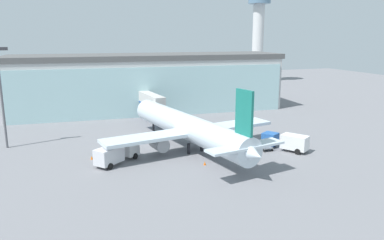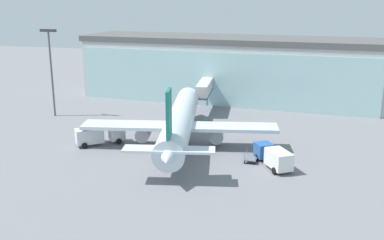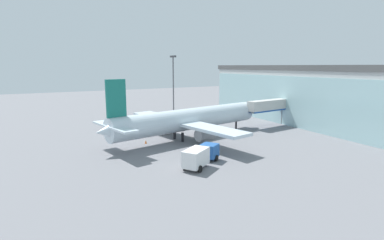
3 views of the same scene
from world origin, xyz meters
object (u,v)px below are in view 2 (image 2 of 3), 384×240
(apron_light_mast, at_px, (51,64))
(safety_cone_nose, at_px, (161,161))
(baggage_cart, at_px, (251,158))
(fuel_truck, at_px, (274,156))
(catering_truck, at_px, (98,135))
(safety_cone_wingtip, at_px, (89,136))
(jet_bridge, at_px, (205,88))
(airplane, at_px, (180,122))

(apron_light_mast, relative_size, safety_cone_nose, 29.30)
(apron_light_mast, bearing_deg, baggage_cart, -20.80)
(apron_light_mast, height_order, fuel_truck, apron_light_mast)
(fuel_truck, relative_size, safety_cone_nose, 13.33)
(safety_cone_nose, bearing_deg, catering_truck, 156.98)
(baggage_cart, height_order, safety_cone_wingtip, baggage_cart)
(jet_bridge, height_order, baggage_cart, jet_bridge)
(airplane, xyz_separation_m, baggage_cart, (11.35, -4.35, -3.04))
(fuel_truck, relative_size, safety_cone_wingtip, 13.33)
(safety_cone_wingtip, bearing_deg, apron_light_mast, 139.63)
(jet_bridge, relative_size, safety_cone_wingtip, 22.72)
(apron_light_mast, relative_size, safety_cone_wingtip, 29.30)
(jet_bridge, xyz_separation_m, baggage_cart, (12.55, -25.95, -4.06))
(catering_truck, xyz_separation_m, baggage_cart, (23.38, -1.32, -0.97))
(jet_bridge, relative_size, catering_truck, 1.77)
(fuel_truck, distance_m, safety_cone_nose, 15.05)
(catering_truck, distance_m, safety_cone_wingtip, 4.46)
(safety_cone_nose, bearing_deg, baggage_cart, 17.30)
(apron_light_mast, height_order, airplane, apron_light_mast)
(fuel_truck, bearing_deg, jet_bridge, -2.80)
(apron_light_mast, relative_size, fuel_truck, 2.20)
(apron_light_mast, relative_size, catering_truck, 2.28)
(airplane, distance_m, safety_cone_nose, 8.64)
(baggage_cart, bearing_deg, airplane, 68.57)
(jet_bridge, bearing_deg, catering_truck, 149.99)
(jet_bridge, distance_m, airplane, 21.65)
(apron_light_mast, bearing_deg, safety_cone_nose, -34.04)
(fuel_truck, height_order, safety_cone_wingtip, fuel_truck)
(apron_light_mast, xyz_separation_m, safety_cone_wingtip, (12.49, -10.62, -9.47))
(catering_truck, relative_size, baggage_cart, 2.52)
(airplane, relative_size, fuel_truck, 4.85)
(baggage_cart, distance_m, safety_cone_wingtip, 26.89)
(airplane, xyz_separation_m, fuel_truck, (14.48, -5.70, -2.07))
(apron_light_mast, height_order, safety_cone_wingtip, apron_light_mast)
(airplane, xyz_separation_m, safety_cone_wingtip, (-15.21, -0.14, -3.26))
(fuel_truck, bearing_deg, airplane, 35.82)
(jet_bridge, relative_size, fuel_truck, 1.70)
(baggage_cart, bearing_deg, catering_truck, 86.33)
(jet_bridge, bearing_deg, airplane, 176.90)
(fuel_truck, bearing_deg, safety_cone_nose, 66.11)
(safety_cone_wingtip, bearing_deg, airplane, 0.53)
(jet_bridge, xyz_separation_m, safety_cone_nose, (0.86, -29.59, -4.28))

